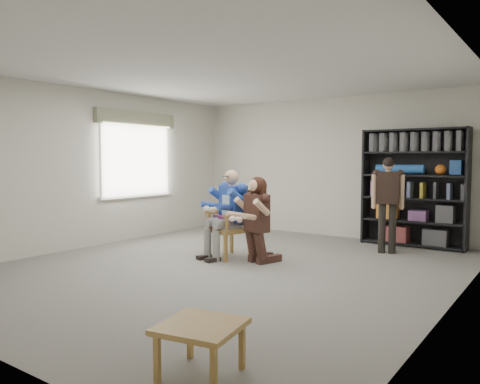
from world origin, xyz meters
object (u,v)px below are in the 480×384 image
Objects in this scene: armchair at (229,224)px; bookshelf at (414,188)px; seated_man at (229,213)px; side_table at (201,350)px; standing_man at (388,205)px; kneeling_woman at (255,221)px.

bookshelf is at bearing 69.14° from armchair.
side_table is at bearing -38.85° from seated_man.
seated_man is 2.64m from standing_man.
standing_man is at bearing 93.70° from side_table.
standing_man is (-0.17, -0.91, -0.25)m from bookshelf.
standing_man reaches higher than seated_man.
seated_man is 0.60m from kneeling_woman.
standing_man reaches higher than side_table.
seated_man is at bearing 123.92° from side_table.
kneeling_woman is (0.58, -0.12, -0.06)m from seated_man.
armchair is at bearing -128.10° from bookshelf.
seated_man is at bearing -174.45° from kneeling_woman.
kneeling_woman is 3.71m from side_table.
seated_man reaches higher than armchair.
kneeling_woman is at bearing 117.45° from side_table.
seated_man is 3.44m from bookshelf.
side_table is at bearing -45.31° from kneeling_woman.
kneeling_woman is at bearing -142.93° from standing_man.
bookshelf is (1.53, 2.81, 0.41)m from kneeling_woman.
side_table is at bearing -88.43° from bookshelf.
standing_man is (1.94, 1.78, 0.26)m from armchair.
bookshelf is 0.96m from standing_man.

